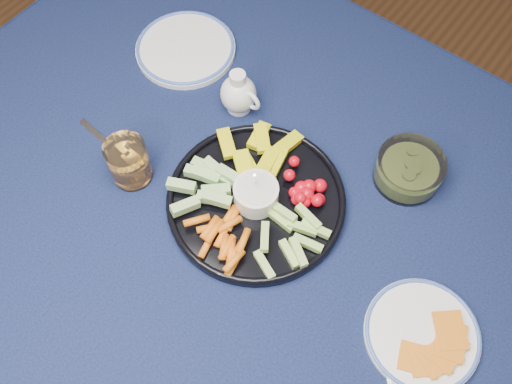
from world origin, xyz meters
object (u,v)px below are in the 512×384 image
Objects in this scene: dining_table at (308,253)px; juice_tumbler at (129,163)px; crudite_platter at (255,199)px; side_plate_extra at (186,48)px; creamer_pitcher at (239,94)px; cheese_plate at (423,334)px; pickle_bowl at (409,170)px.

dining_table is 0.38m from juice_tumbler.
side_plate_extra is (-0.34, 0.20, -0.01)m from crudite_platter.
dining_table is at bearing 17.15° from juice_tumbler.
dining_table is 16.69× the size of creamer_pitcher.
side_plate_extra is at bearing 149.39° from crudite_platter.
crudite_platter is 3.27× the size of creamer_pitcher.
creamer_pitcher reaches higher than dining_table.
pickle_bowl is at bearing 125.22° from cheese_plate.
crudite_platter reaches higher than dining_table.
creamer_pitcher reaches higher than side_plate_extra.
side_plate_extra is (-0.53, -0.01, -0.02)m from pickle_bowl.
juice_tumbler reaches higher than cheese_plate.
cheese_plate is at bearing 6.20° from juice_tumbler.
crudite_platter is at bearing -131.45° from pickle_bowl.
juice_tumbler is at bearing -162.85° from dining_table.
cheese_plate is at bearing -18.04° from side_plate_extra.
dining_table is 5.11× the size of crudite_platter.
cheese_plate is 0.88× the size of side_plate_extra.
creamer_pitcher reaches higher than juice_tumbler.
creamer_pitcher is at bearing -170.03° from pickle_bowl.
crudite_platter is (-0.12, -0.01, 0.11)m from dining_table.
creamer_pitcher is at bearing 135.67° from crudite_platter.
crudite_platter is 0.22m from creamer_pitcher.
crudite_platter is 1.73× the size of cheese_plate.
creamer_pitcher is at bearing 153.03° from dining_table.
side_plate_extra is (-0.18, 0.05, -0.03)m from creamer_pitcher.
cheese_plate is (0.36, -0.03, -0.01)m from crudite_platter.
dining_table is at bearing 6.64° from crudite_platter.
dining_table is 0.51m from side_plate_extra.
dining_table is 13.34× the size of pickle_bowl.
dining_table is 0.27m from cheese_plate.
side_plate_extra reaches higher than dining_table.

